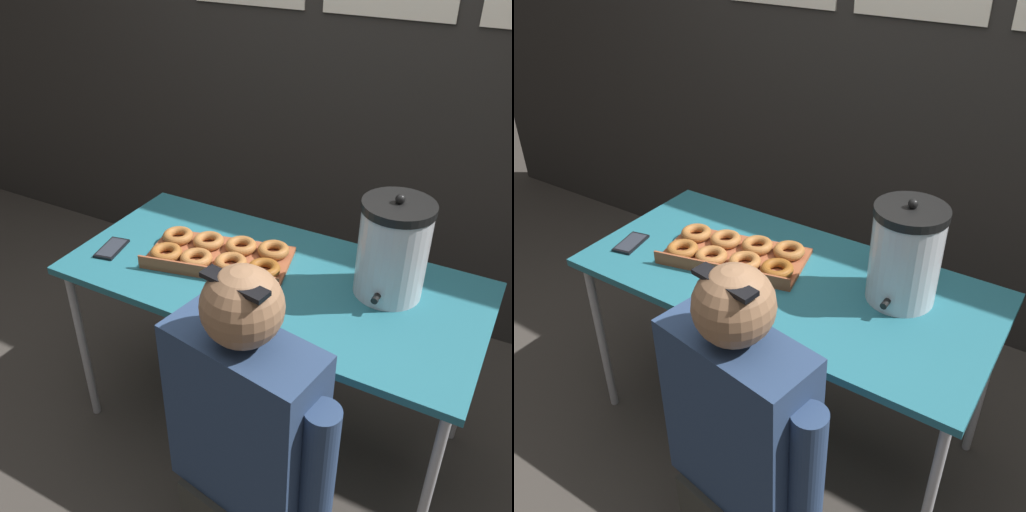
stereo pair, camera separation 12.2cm
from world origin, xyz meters
TOP-DOWN VIEW (x-y plane):
  - ground_plane at (0.00, 0.00)m, footprint 12.00×12.00m
  - back_wall at (0.00, 1.07)m, footprint 6.00×0.11m
  - folding_table at (0.00, 0.00)m, footprint 1.46×0.69m
  - donut_box at (-0.22, -0.00)m, footprint 0.56×0.38m
  - coffee_urn at (0.38, 0.10)m, footprint 0.23×0.26m
  - cell_phone at (-0.61, -0.14)m, footprint 0.10×0.16m
  - person_seated at (0.23, -0.61)m, footprint 0.53×0.27m

SIDE VIEW (x-z plane):
  - ground_plane at x=0.00m, z-range 0.00..0.00m
  - person_seated at x=0.23m, z-range -0.03..1.19m
  - folding_table at x=0.00m, z-range 0.33..1.09m
  - cell_phone at x=-0.61m, z-range 0.76..0.77m
  - donut_box at x=-0.22m, z-range 0.76..0.81m
  - coffee_urn at x=0.38m, z-range 0.75..1.11m
  - back_wall at x=0.00m, z-range 0.00..2.52m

